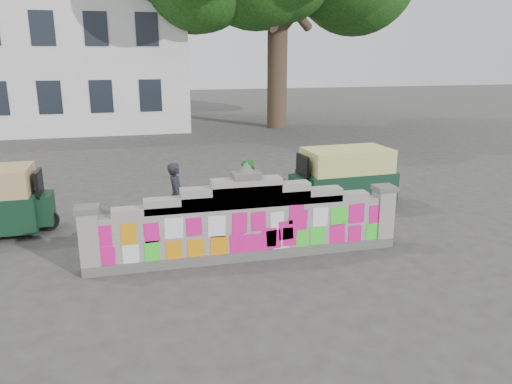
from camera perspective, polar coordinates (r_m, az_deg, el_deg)
ground at (r=10.31m, az=-1.07°, el=-7.52°), size 100.00×100.00×0.00m
parapet_wall at (r=10.03m, az=-1.08°, el=-3.59°), size 6.48×0.44×2.01m
building at (r=31.60m, az=-23.89°, el=14.20°), size 16.00×10.00×8.90m
cyclist_bike at (r=11.40m, az=-8.98°, el=-3.08°), size 1.71×0.72×0.87m
cyclist_rider at (r=11.30m, az=-9.04°, el=-1.62°), size 0.40×0.57×1.48m
pedestrian at (r=12.23m, az=-0.98°, el=0.05°), size 0.66×0.81×1.55m
rickshaw_right at (r=13.70m, az=9.98°, el=1.74°), size 2.91×1.45×1.59m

